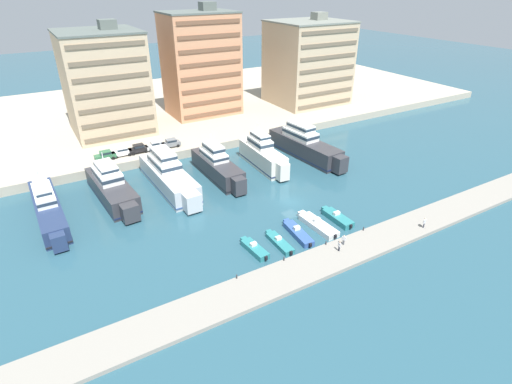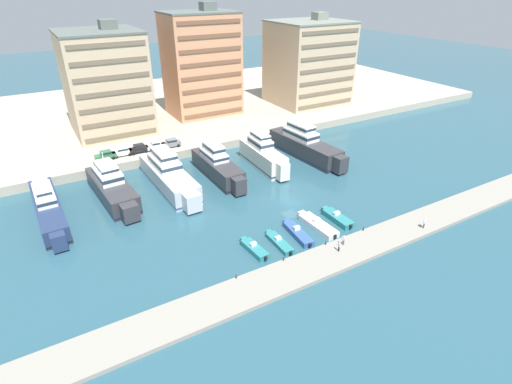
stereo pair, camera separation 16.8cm
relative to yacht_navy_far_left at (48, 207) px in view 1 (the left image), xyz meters
name	(u,v)px [view 1 (the left image)]	position (x,y,z in m)	size (l,w,h in m)	color
ground_plane	(291,202)	(36.68, -15.34, -2.00)	(400.00, 400.00, 0.00)	#285160
quay_promenade	(169,108)	(36.68, 46.87, -1.08)	(180.00, 70.00, 1.84)	#ADA38E
pier_dock	(356,249)	(36.68, -31.51, -1.72)	(120.00, 5.72, 0.57)	gray
yacht_navy_far_left	(48,207)	(0.00, 0.00, 0.00)	(4.26, 21.80, 7.28)	navy
yacht_charcoal_left	(112,187)	(10.37, 1.48, 0.25)	(5.96, 19.77, 7.94)	#333338
yacht_silver_mid_left	(168,175)	(20.39, 0.61, 0.47)	(5.46, 22.16, 8.58)	silver
yacht_charcoal_center_left	(217,166)	(30.00, 0.08, 0.32)	(4.33, 18.50, 8.14)	#333338
yacht_ivory_center	(263,155)	(40.15, -0.19, 0.57)	(4.40, 16.68, 8.63)	silver
yacht_charcoal_center_right	(305,145)	(50.70, -0.11, 0.57)	(6.14, 22.58, 8.77)	#333338
motorboat_teal_far_left	(254,249)	(24.06, -24.45, -1.54)	(1.99, 6.03, 1.37)	teal
motorboat_teal_left	(279,242)	(28.04, -24.83, -1.62)	(1.69, 6.59, 1.18)	teal
motorboat_blue_mid_left	(298,233)	(31.72, -24.27, -1.55)	(2.33, 7.61, 1.41)	#33569E
motorboat_white_center_left	(318,225)	(35.68, -24.03, -1.53)	(2.48, 8.52, 1.47)	white
motorboat_teal_center	(337,218)	(39.66, -24.00, -1.50)	(1.93, 6.82, 1.45)	teal
car_green_far_left	(105,155)	(12.29, 15.35, 0.82)	(4.12, 1.96, 1.80)	#2D6642
car_white_left	(122,151)	(15.65, 15.55, 0.82)	(4.14, 1.99, 1.80)	white
car_black_mid_left	(138,148)	(19.08, 15.53, 0.82)	(4.14, 1.99, 1.80)	black
car_silver_center_left	(156,145)	(22.80, 15.38, 0.82)	(4.15, 2.02, 1.80)	#B7BCC1
car_grey_center	(171,143)	(26.05, 15.16, 0.82)	(4.12, 1.95, 1.80)	slate
apartment_block_far_left	(105,83)	(17.66, 32.25, 11.23)	(17.32, 17.69, 24.68)	#C6AD89
apartment_block_left	(201,64)	(42.51, 34.86, 12.61)	(18.06, 13.09, 27.41)	tan
apartment_block_mid_left	(308,63)	(73.12, 29.75, 11.05)	(20.44, 18.22, 24.33)	#C6AD89
pedestrian_near_edge	(339,245)	(33.96, -31.01, -0.47)	(0.26, 0.62, 1.61)	#282D3D
pedestrian_mid_deck	(425,222)	(49.13, -32.96, -0.42)	(0.64, 0.35, 1.71)	#282D3D
pedestrian_far_side	(344,239)	(35.52, -30.15, -0.48)	(0.38, 0.57, 1.61)	#4C515B
bollard_west	(237,276)	(18.88, -28.91, -1.11)	(0.20, 0.20, 0.61)	#2D2D33
bollard_west_mid	(284,259)	(26.12, -28.91, -1.11)	(0.20, 0.20, 0.61)	#2D2D33
bollard_east_mid	(326,243)	(33.36, -28.91, -1.11)	(0.20, 0.20, 0.61)	#2D2D33
bollard_east	(364,229)	(40.60, -28.91, -1.11)	(0.20, 0.20, 0.61)	#2D2D33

